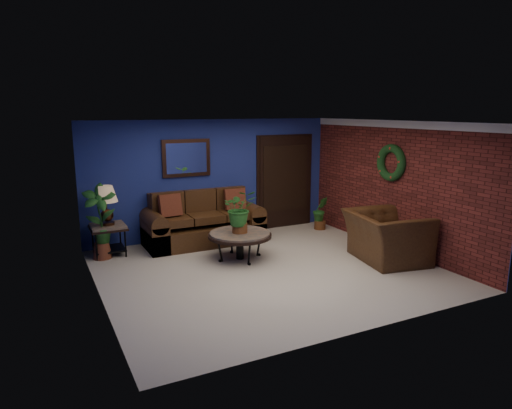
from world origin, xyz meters
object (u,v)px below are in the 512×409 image
coffee_table (240,236)px  armchair (386,237)px  side_chair (241,214)px  end_table (108,232)px  table_lamp (106,201)px  sofa (202,225)px

coffee_table → armchair: 2.66m
side_chair → end_table: bearing=-172.6°
side_chair → armchair: side_chair is taller
coffee_table → table_lamp: (-2.12, 1.30, 0.61)m
coffee_table → side_chair: side_chair is taller
side_chair → coffee_table: bearing=-109.3°
coffee_table → end_table: (-2.12, 1.30, 0.01)m
coffee_table → table_lamp: size_ratio=1.64×
coffee_table → end_table: 2.49m
side_chair → armchair: (1.69, -2.64, -0.06)m
sofa → side_chair: bearing=1.6°
sofa → armchair: (2.57, -2.61, 0.09)m
sofa → coffee_table: bearing=-80.0°
side_chair → table_lamp: bearing=-172.6°
table_lamp → armchair: (4.45, -2.57, -0.61)m
end_table → table_lamp: 0.60m
table_lamp → end_table: bearing=0.0°
end_table → table_lamp: size_ratio=0.91×
table_lamp → side_chair: (2.76, 0.07, -0.55)m
side_chair → armchair: bearing=-51.4°
end_table → armchair: armchair is taller
table_lamp → side_chair: size_ratio=0.80×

